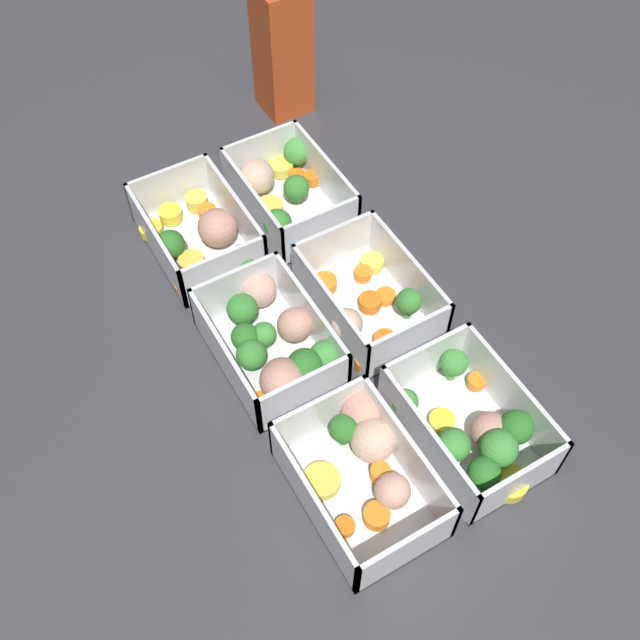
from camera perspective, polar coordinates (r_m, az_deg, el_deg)
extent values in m
plane|color=#38383D|center=(0.87, 0.00, -0.88)|extent=(4.00, 4.00, 0.00)
cube|color=white|center=(0.97, -9.16, 5.69)|extent=(0.17, 0.11, 0.00)
cube|color=white|center=(0.93, -12.41, 5.64)|extent=(0.17, 0.01, 0.06)
cube|color=white|center=(0.96, -6.45, 8.16)|extent=(0.17, 0.01, 0.06)
cube|color=white|center=(1.00, -11.34, 9.83)|extent=(0.01, 0.11, 0.06)
cube|color=white|center=(0.89, -7.25, 3.66)|extent=(0.01, 0.11, 0.06)
cylinder|color=#407A37|center=(0.95, -11.13, 4.96)|extent=(0.01, 0.01, 0.01)
sphere|color=#2D7228|center=(0.94, -11.31, 5.71)|extent=(0.04, 0.04, 0.04)
sphere|color=tan|center=(0.94, -7.83, 6.98)|extent=(0.05, 0.05, 0.05)
cylinder|color=yellow|center=(0.99, -11.32, 7.91)|extent=(0.04, 0.04, 0.02)
cylinder|color=orange|center=(0.99, -8.58, 8.13)|extent=(0.03, 0.03, 0.02)
cylinder|color=#DBC647|center=(0.94, -9.77, 4.37)|extent=(0.04, 0.04, 0.01)
cylinder|color=#519448|center=(0.92, -5.83, 3.95)|extent=(0.01, 0.01, 0.02)
sphere|color=#42933D|center=(0.90, -5.93, 4.76)|extent=(0.03, 0.03, 0.03)
cylinder|color=yellow|center=(0.98, -12.74, 6.71)|extent=(0.03, 0.03, 0.01)
cylinder|color=#DBC647|center=(1.00, -9.36, 8.92)|extent=(0.04, 0.04, 0.02)
cylinder|color=orange|center=(0.92, -7.44, 3.40)|extent=(0.03, 0.03, 0.02)
cylinder|color=orange|center=(0.91, -10.13, 2.57)|extent=(0.03, 0.03, 0.01)
cube|color=white|center=(0.85, -3.82, -2.60)|extent=(0.17, 0.11, 0.00)
cube|color=white|center=(0.82, -7.29, -2.99)|extent=(0.17, 0.01, 0.06)
cube|color=white|center=(0.84, -0.68, 0.07)|extent=(0.17, 0.01, 0.06)
cube|color=white|center=(0.87, -6.41, 2.36)|extent=(0.01, 0.11, 0.06)
cube|color=white|center=(0.79, -1.18, -5.65)|extent=(0.01, 0.11, 0.06)
cylinder|color=#519448|center=(0.85, -4.21, -1.73)|extent=(0.01, 0.01, 0.01)
sphere|color=#42933D|center=(0.84, -4.28, -1.08)|extent=(0.03, 0.03, 0.03)
cylinder|color=#407A37|center=(0.82, -1.16, -4.34)|extent=(0.01, 0.01, 0.01)
sphere|color=#2D7228|center=(0.81, -1.18, -3.53)|extent=(0.04, 0.04, 0.04)
sphere|color=tan|center=(0.85, -1.94, -0.38)|extent=(0.06, 0.06, 0.04)
cylinder|color=#49883F|center=(0.84, -5.14, -3.35)|extent=(0.01, 0.01, 0.01)
sphere|color=#388433|center=(0.82, -5.23, -2.64)|extent=(0.03, 0.03, 0.03)
cylinder|color=#407A37|center=(0.85, -5.62, -2.03)|extent=(0.01, 0.01, 0.01)
sphere|color=#2D7228|center=(0.83, -5.72, -1.29)|extent=(0.03, 0.03, 0.03)
cylinder|color=#519448|center=(0.83, 0.33, -3.43)|extent=(0.01, 0.01, 0.01)
sphere|color=#42933D|center=(0.82, 0.33, -2.73)|extent=(0.03, 0.03, 0.03)
sphere|color=tan|center=(0.80, -2.87, -4.61)|extent=(0.07, 0.07, 0.05)
sphere|color=#D19E8C|center=(0.88, -4.69, 2.30)|extent=(0.04, 0.04, 0.04)
cylinder|color=#49883F|center=(0.87, -5.83, 0.05)|extent=(0.01, 0.01, 0.01)
sphere|color=#388433|center=(0.86, -5.94, 0.84)|extent=(0.04, 0.04, 0.04)
cylinder|color=orange|center=(0.81, -4.59, -6.26)|extent=(0.03, 0.03, 0.01)
cube|color=white|center=(0.77, 3.00, -12.95)|extent=(0.17, 0.11, 0.00)
cube|color=white|center=(0.73, -0.59, -13.98)|extent=(0.17, 0.01, 0.06)
cube|color=white|center=(0.76, 6.61, -10.10)|extent=(0.17, 0.01, 0.06)
cube|color=white|center=(0.78, -0.09, -7.30)|extent=(0.01, 0.11, 0.06)
cube|color=white|center=(0.72, 6.65, -17.06)|extent=(0.01, 0.11, 0.06)
cylinder|color=orange|center=(0.77, 4.60, -11.53)|extent=(0.03, 0.03, 0.02)
sphere|color=tan|center=(0.79, 3.26, -6.93)|extent=(0.06, 0.06, 0.05)
sphere|color=#D19E8C|center=(0.75, 5.55, -12.82)|extent=(0.05, 0.05, 0.04)
cylinder|color=#407A37|center=(0.79, 1.77, -8.95)|extent=(0.01, 0.01, 0.02)
sphere|color=#2D7228|center=(0.77, 1.81, -8.30)|extent=(0.03, 0.03, 0.03)
sphere|color=beige|center=(0.77, 4.05, -9.14)|extent=(0.06, 0.06, 0.05)
cylinder|color=#DBC647|center=(0.77, 0.12, -12.16)|extent=(0.04, 0.04, 0.01)
cylinder|color=orange|center=(0.76, 4.33, -14.67)|extent=(0.04, 0.04, 0.01)
cylinder|color=orange|center=(0.75, 1.90, -15.47)|extent=(0.02, 0.02, 0.01)
cube|color=white|center=(1.00, -2.29, 8.57)|extent=(0.17, 0.11, 0.00)
cube|color=white|center=(0.96, -5.21, 8.67)|extent=(0.17, 0.01, 0.06)
cube|color=white|center=(1.00, 0.43, 10.92)|extent=(0.17, 0.01, 0.06)
cube|color=white|center=(1.03, -4.56, 12.52)|extent=(0.01, 0.11, 0.06)
cube|color=white|center=(0.93, 0.08, 6.81)|extent=(0.01, 0.11, 0.06)
cylinder|color=#DBC647|center=(1.04, -2.99, 11.57)|extent=(0.05, 0.05, 0.01)
cylinder|color=#49883F|center=(0.95, -3.19, 6.51)|extent=(0.01, 0.01, 0.01)
sphere|color=#388433|center=(0.94, -3.25, 7.37)|extent=(0.04, 0.04, 0.04)
cylinder|color=#519448|center=(1.05, -1.71, 11.93)|extent=(0.01, 0.01, 0.01)
sphere|color=#42933D|center=(1.04, -1.74, 12.73)|extent=(0.04, 0.04, 0.04)
cylinder|color=orange|center=(1.02, -0.62, 10.75)|extent=(0.02, 0.02, 0.01)
cylinder|color=#DBC647|center=(0.99, -3.89, 8.54)|extent=(0.05, 0.05, 0.01)
cylinder|color=yellow|center=(0.95, -1.72, 6.16)|extent=(0.05, 0.05, 0.01)
cylinder|color=orange|center=(1.03, -1.73, 10.95)|extent=(0.02, 0.02, 0.01)
cylinder|color=#49883F|center=(1.00, -1.79, 9.26)|extent=(0.01, 0.01, 0.01)
sphere|color=#388433|center=(0.99, -1.82, 10.04)|extent=(0.03, 0.03, 0.03)
sphere|color=beige|center=(1.01, -4.84, 10.81)|extent=(0.06, 0.06, 0.05)
cube|color=white|center=(0.89, 3.65, 0.92)|extent=(0.17, 0.11, 0.00)
cube|color=white|center=(0.85, 0.67, 0.70)|extent=(0.17, 0.01, 0.06)
cube|color=white|center=(0.89, 6.71, 3.50)|extent=(0.17, 0.01, 0.06)
cube|color=white|center=(0.91, 1.02, 5.62)|extent=(0.01, 0.11, 0.06)
cube|color=white|center=(0.83, 6.75, -1.70)|extent=(0.01, 0.11, 0.06)
cylinder|color=orange|center=(0.84, 3.54, -3.17)|extent=(0.03, 0.03, 0.01)
cylinder|color=orange|center=(0.86, 4.96, -1.54)|extent=(0.03, 0.03, 0.01)
cylinder|color=orange|center=(0.90, 4.94, 1.93)|extent=(0.03, 0.03, 0.01)
cylinder|color=#DBC647|center=(0.93, 3.98, 4.37)|extent=(0.04, 0.04, 0.01)
cylinder|color=orange|center=(0.91, 3.27, 3.54)|extent=(0.02, 0.02, 0.01)
cylinder|color=orange|center=(0.90, 0.39, 2.82)|extent=(0.03, 0.03, 0.01)
sphere|color=beige|center=(0.85, 2.05, -0.30)|extent=(0.05, 0.05, 0.04)
cylinder|color=#49883F|center=(0.88, 6.67, 0.67)|extent=(0.01, 0.01, 0.02)
sphere|color=#388433|center=(0.86, 6.79, 1.43)|extent=(0.03, 0.03, 0.03)
cylinder|color=orange|center=(0.89, 3.78, 1.40)|extent=(0.04, 0.04, 0.01)
cube|color=white|center=(0.81, 10.94, -8.48)|extent=(0.17, 0.11, 0.00)
cube|color=white|center=(0.77, 8.05, -9.30)|extent=(0.17, 0.01, 0.06)
cube|color=white|center=(0.81, 14.32, -5.68)|extent=(0.17, 0.01, 0.06)
cube|color=white|center=(0.82, 7.91, -3.19)|extent=(0.01, 0.11, 0.06)
cube|color=white|center=(0.77, 14.95, -11.96)|extent=(0.01, 0.11, 0.06)
cylinder|color=yellow|center=(0.81, 9.26, -7.65)|extent=(0.03, 0.03, 0.01)
cylinder|color=#519448|center=(0.80, 13.16, -10.21)|extent=(0.01, 0.01, 0.02)
sphere|color=#42933D|center=(0.78, 13.49, -9.44)|extent=(0.04, 0.04, 0.04)
cylinder|color=orange|center=(0.84, 11.81, -4.62)|extent=(0.03, 0.03, 0.01)
cylinder|color=#519448|center=(0.79, 9.93, -10.06)|extent=(0.01, 0.01, 0.02)
sphere|color=#42933D|center=(0.77, 10.16, -9.34)|extent=(0.03, 0.03, 0.03)
cylinder|color=#519448|center=(0.81, 6.39, -6.82)|extent=(0.01, 0.01, 0.01)
sphere|color=#42933D|center=(0.79, 6.51, -6.22)|extent=(0.03, 0.03, 0.03)
cylinder|color=yellow|center=(0.79, 14.18, -11.98)|extent=(0.05, 0.05, 0.02)
cylinder|color=#407A37|center=(0.81, 14.40, -8.64)|extent=(0.01, 0.01, 0.02)
sphere|color=#2D7228|center=(0.79, 14.72, -7.91)|extent=(0.04, 0.04, 0.04)
sphere|color=tan|center=(0.80, 12.79, -8.22)|extent=(0.05, 0.05, 0.04)
cylinder|color=#519448|center=(0.84, 10.00, -3.97)|extent=(0.01, 0.01, 0.02)
sphere|color=#42933D|center=(0.82, 10.20, -3.22)|extent=(0.03, 0.03, 0.03)
cylinder|color=#407A37|center=(0.78, 12.16, -11.90)|extent=(0.01, 0.01, 0.01)
sphere|color=#2D7228|center=(0.77, 12.41, -11.30)|extent=(0.03, 0.03, 0.03)
cube|color=#D14C1E|center=(1.10, -2.88, 19.90)|extent=(0.07, 0.07, 0.19)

